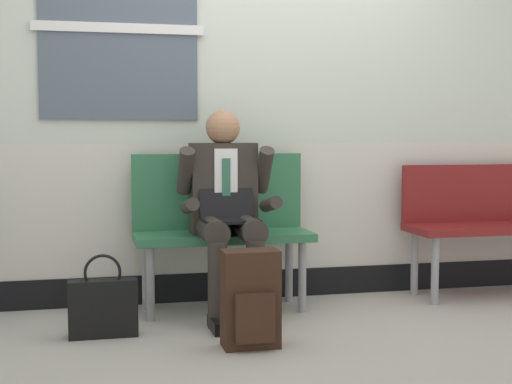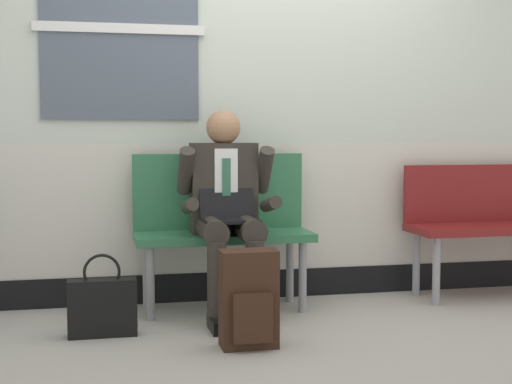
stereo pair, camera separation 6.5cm
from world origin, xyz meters
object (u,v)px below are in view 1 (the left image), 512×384
bench_with_person (221,220)px  backpack (251,300)px  bench_empty (494,217)px  handbag (103,307)px  person_seated (227,206)px

bench_with_person → backpack: size_ratio=2.16×
bench_empty → handbag: bearing=-169.1°
bench_with_person → handbag: size_ratio=2.41×
bench_empty → person_seated: person_seated is taller
backpack → handbag: (-0.73, 0.37, -0.08)m
backpack → handbag: backpack is taller
bench_with_person → person_seated: bearing=-90.0°
bench_empty → backpack: bearing=-155.1°
person_seated → handbag: 0.95m
backpack → handbag: bearing=152.9°
backpack → bench_empty: bearing=24.9°
person_seated → backpack: (-0.01, -0.69, -0.42)m
person_seated → backpack: bearing=-91.0°
backpack → handbag: 0.82m
bench_empty → backpack: (-1.90, -0.88, -0.28)m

